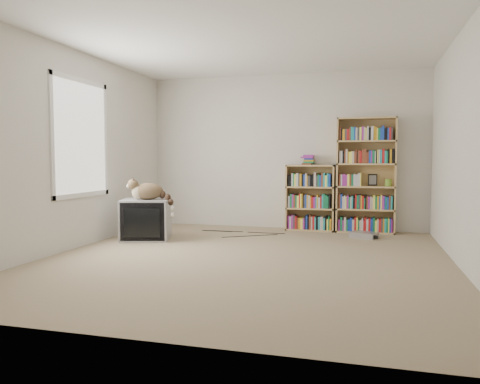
% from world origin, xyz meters
% --- Properties ---
extents(floor, '(4.50, 5.00, 0.01)m').
position_xyz_m(floor, '(0.00, 0.00, 0.00)').
color(floor, tan).
rests_on(floor, ground).
extents(wall_back, '(4.50, 0.02, 2.50)m').
position_xyz_m(wall_back, '(0.00, 2.50, 1.25)').
color(wall_back, beige).
rests_on(wall_back, floor).
extents(wall_front, '(4.50, 0.02, 2.50)m').
position_xyz_m(wall_front, '(0.00, -2.50, 1.25)').
color(wall_front, beige).
rests_on(wall_front, floor).
extents(wall_left, '(0.02, 5.00, 2.50)m').
position_xyz_m(wall_left, '(-2.25, 0.00, 1.25)').
color(wall_left, beige).
rests_on(wall_left, floor).
extents(wall_right, '(0.02, 5.00, 2.50)m').
position_xyz_m(wall_right, '(2.25, 0.00, 1.25)').
color(wall_right, beige).
rests_on(wall_right, floor).
extents(ceiling, '(4.50, 5.00, 0.02)m').
position_xyz_m(ceiling, '(0.00, 0.00, 2.50)').
color(ceiling, white).
rests_on(ceiling, wall_back).
extents(window, '(0.02, 1.22, 1.52)m').
position_xyz_m(window, '(-2.24, 0.20, 1.40)').
color(window, white).
rests_on(window, wall_left).
extents(crt_tv, '(0.79, 0.75, 0.57)m').
position_xyz_m(crt_tv, '(-1.69, 0.90, 0.28)').
color(crt_tv, gray).
rests_on(crt_tv, floor).
extents(cat, '(0.72, 0.46, 0.51)m').
position_xyz_m(cat, '(-1.58, 0.86, 0.65)').
color(cat, '#332115').
rests_on(cat, crt_tv).
extents(bookcase_tall, '(0.88, 0.30, 1.76)m').
position_xyz_m(bookcase_tall, '(1.29, 2.36, 0.84)').
color(bookcase_tall, tan).
rests_on(bookcase_tall, floor).
extents(bookcase_short, '(0.76, 0.30, 1.04)m').
position_xyz_m(bookcase_short, '(0.45, 2.36, 0.48)').
color(bookcase_short, tan).
rests_on(bookcase_short, floor).
extents(book_stack, '(0.19, 0.24, 0.16)m').
position_xyz_m(book_stack, '(0.40, 2.36, 1.12)').
color(book_stack, '#B4181C').
rests_on(book_stack, bookcase_short).
extents(green_mug, '(0.10, 0.10, 0.11)m').
position_xyz_m(green_mug, '(1.62, 2.34, 0.77)').
color(green_mug, '#6FA12E').
rests_on(green_mug, bookcase_tall).
extents(framed_print, '(0.14, 0.05, 0.18)m').
position_xyz_m(framed_print, '(1.40, 2.44, 0.81)').
color(framed_print, black).
rests_on(framed_print, bookcase_tall).
extents(dvd_player, '(0.42, 0.37, 0.08)m').
position_xyz_m(dvd_player, '(1.29, 1.81, 0.04)').
color(dvd_player, '#A3A4A8').
rests_on(dvd_player, floor).
extents(wall_outlet, '(0.01, 0.08, 0.13)m').
position_xyz_m(wall_outlet, '(-2.24, 1.24, 0.32)').
color(wall_outlet, silver).
rests_on(wall_outlet, wall_left).
extents(floor_cables, '(1.20, 0.70, 0.01)m').
position_xyz_m(floor_cables, '(-0.38, 1.62, 0.00)').
color(floor_cables, black).
rests_on(floor_cables, floor).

